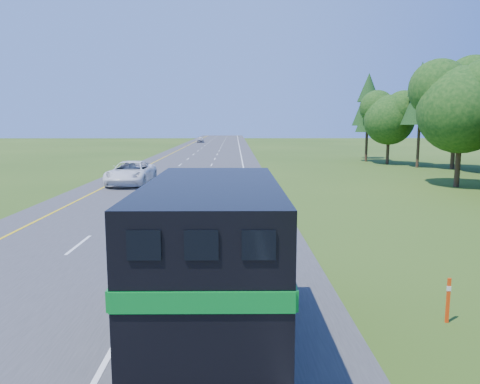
# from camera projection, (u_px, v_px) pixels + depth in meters

# --- Properties ---
(road) EXTENTS (15.00, 260.00, 0.04)m
(road) POSITION_uv_depth(u_px,v_px,m) (191.00, 170.00, 48.71)
(road) COLOR #38383A
(road) RESTS_ON ground
(lane_markings) EXTENTS (11.15, 260.00, 0.01)m
(lane_markings) POSITION_uv_depth(u_px,v_px,m) (191.00, 170.00, 48.71)
(lane_markings) COLOR yellow
(lane_markings) RESTS_ON road
(horse_truck) EXTENTS (2.73, 8.46, 3.74)m
(horse_truck) POSITION_uv_depth(u_px,v_px,m) (215.00, 257.00, 10.30)
(horse_truck) COLOR black
(horse_truck) RESTS_ON road
(white_suv) EXTENTS (3.25, 6.75, 1.85)m
(white_suv) POSITION_uv_depth(u_px,v_px,m) (131.00, 173.00, 37.33)
(white_suv) COLOR white
(white_suv) RESTS_ON road
(far_car) EXTENTS (2.04, 4.46, 1.48)m
(far_car) POSITION_uv_depth(u_px,v_px,m) (200.00, 139.00, 115.49)
(far_car) COLOR #AEAEB5
(far_car) RESTS_ON road
(delineator) EXTENTS (0.09, 0.05, 1.16)m
(delineator) POSITION_uv_depth(u_px,v_px,m) (448.00, 299.00, 11.63)
(delineator) COLOR #FB3D0D
(delineator) RESTS_ON ground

